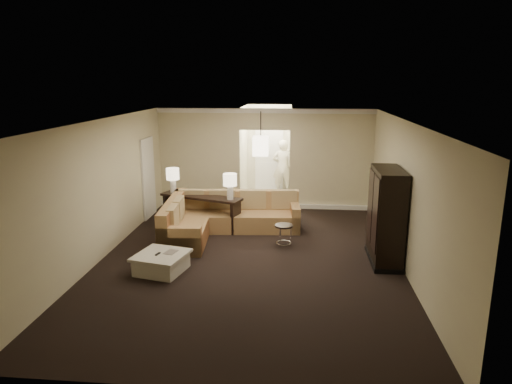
# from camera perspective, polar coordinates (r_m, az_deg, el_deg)

# --- Properties ---
(ground) EXTENTS (8.00, 8.00, 0.00)m
(ground) POSITION_cam_1_polar(r_m,az_deg,el_deg) (9.35, -0.85, -8.51)
(ground) COLOR black
(ground) RESTS_ON ground
(wall_back) EXTENTS (6.00, 0.04, 2.80)m
(wall_back) POSITION_cam_1_polar(r_m,az_deg,el_deg) (12.81, 1.07, 4.17)
(wall_back) COLOR beige
(wall_back) RESTS_ON ground
(wall_front) EXTENTS (6.00, 0.04, 2.80)m
(wall_front) POSITION_cam_1_polar(r_m,az_deg,el_deg) (5.16, -5.81, -10.95)
(wall_front) COLOR beige
(wall_front) RESTS_ON ground
(wall_left) EXTENTS (0.04, 8.00, 2.80)m
(wall_left) POSITION_cam_1_polar(r_m,az_deg,el_deg) (9.70, -18.79, 0.25)
(wall_left) COLOR beige
(wall_left) RESTS_ON ground
(wall_right) EXTENTS (0.04, 8.00, 2.80)m
(wall_right) POSITION_cam_1_polar(r_m,az_deg,el_deg) (9.09, 18.26, -0.58)
(wall_right) COLOR beige
(wall_right) RESTS_ON ground
(ceiling) EXTENTS (6.00, 8.00, 0.02)m
(ceiling) POSITION_cam_1_polar(r_m,az_deg,el_deg) (8.68, -0.92, 8.85)
(ceiling) COLOR white
(ceiling) RESTS_ON wall_back
(crown_molding) EXTENTS (6.00, 0.10, 0.12)m
(crown_molding) POSITION_cam_1_polar(r_m,az_deg,el_deg) (12.60, 1.08, 10.10)
(crown_molding) COLOR white
(crown_molding) RESTS_ON wall_back
(baseboard) EXTENTS (6.00, 0.10, 0.12)m
(baseboard) POSITION_cam_1_polar(r_m,az_deg,el_deg) (13.06, 1.03, -1.67)
(baseboard) COLOR white
(baseboard) RESTS_ON ground
(side_door) EXTENTS (0.05, 0.90, 2.10)m
(side_door) POSITION_cam_1_polar(r_m,az_deg,el_deg) (12.31, -13.30, 1.73)
(side_door) COLOR white
(side_door) RESTS_ON ground
(foyer) EXTENTS (1.44, 2.02, 2.80)m
(foyer) POSITION_cam_1_polar(r_m,az_deg,el_deg) (14.15, 1.49, 4.69)
(foyer) COLOR beige
(foyer) RESTS_ON ground
(sectional_sofa) EXTENTS (3.13, 2.58, 0.92)m
(sectional_sofa) POSITION_cam_1_polar(r_m,az_deg,el_deg) (10.82, -4.53, -3.33)
(sectional_sofa) COLOR brown
(sectional_sofa) RESTS_ON ground
(coffee_table) EXTENTS (1.08, 1.08, 0.38)m
(coffee_table) POSITION_cam_1_polar(r_m,az_deg,el_deg) (8.94, -11.73, -8.61)
(coffee_table) COLOR beige
(coffee_table) RESTS_ON ground
(console_table) EXTENTS (2.13, 1.15, 0.81)m
(console_table) POSITION_cam_1_polar(r_m,az_deg,el_deg) (11.28, -6.84, -2.07)
(console_table) COLOR black
(console_table) RESTS_ON ground
(armoire) EXTENTS (0.56, 1.31, 1.89)m
(armoire) POSITION_cam_1_polar(r_m,az_deg,el_deg) (9.36, 15.91, -3.15)
(armoire) COLOR black
(armoire) RESTS_ON ground
(drink_table) EXTENTS (0.40, 0.40, 0.50)m
(drink_table) POSITION_cam_1_polar(r_m,az_deg,el_deg) (9.96, 3.50, -4.90)
(drink_table) COLOR black
(drink_table) RESTS_ON ground
(table_lamp_left) EXTENTS (0.32, 0.32, 0.62)m
(table_lamp_left) POSITION_cam_1_polar(r_m,az_deg,el_deg) (11.54, -10.36, 1.94)
(table_lamp_left) COLOR white
(table_lamp_left) RESTS_ON console_table
(table_lamp_right) EXTENTS (0.32, 0.32, 0.62)m
(table_lamp_right) POSITION_cam_1_polar(r_m,az_deg,el_deg) (10.70, -3.27, 1.21)
(table_lamp_right) COLOR white
(table_lamp_right) RESTS_ON console_table
(pendant_light) EXTENTS (0.38, 0.38, 1.09)m
(pendant_light) POSITION_cam_1_polar(r_m,az_deg,el_deg) (11.44, 0.59, 5.80)
(pendant_light) COLOR black
(pendant_light) RESTS_ON ceiling
(person) EXTENTS (0.71, 0.49, 1.93)m
(person) POSITION_cam_1_polar(r_m,az_deg,el_deg) (14.44, 3.33, 3.50)
(person) COLOR #EBE3C7
(person) RESTS_ON ground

